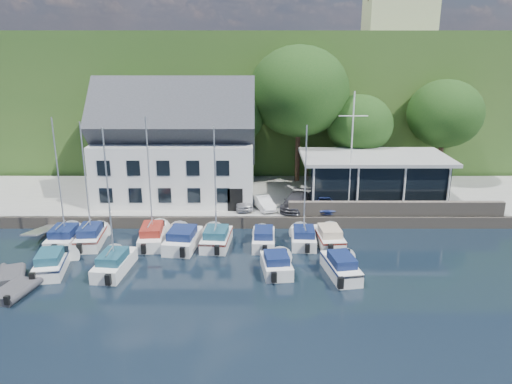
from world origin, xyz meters
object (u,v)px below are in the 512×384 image
(car_dgrey, at_px, (295,201))
(boat_r1_6, at_px, (305,191))
(boat_r2_0, at_px, (52,261))
(boat_r2_4, at_px, (341,264))
(boat_r1_5, at_px, (264,237))
(boat_r2_3, at_px, (276,262))
(boat_r1_1, at_px, (86,185))
(boat_r2_1, at_px, (109,208))
(flagpole, at_px, (351,152))
(boat_r1_4, at_px, (215,189))
(harbor_building, at_px, (176,151))
(car_silver, at_px, (242,201))
(car_blue, at_px, (324,203))
(dinghy_1, at_px, (14,290))
(club_pavilion, at_px, (373,177))
(car_white, at_px, (263,202))
(dinghy_0, at_px, (12,274))
(boat_r1_7, at_px, (329,235))
(boat_r1_0, at_px, (60,186))
(boat_r1_2, at_px, (150,185))
(boat_r1_3, at_px, (183,237))

(car_dgrey, relative_size, boat_r1_6, 0.53)
(boat_r2_0, distance_m, boat_r2_4, 19.55)
(boat_r1_5, bearing_deg, boat_r2_3, -78.34)
(boat_r1_1, height_order, boat_r2_1, boat_r1_1)
(flagpole, height_order, boat_r1_4, flagpole)
(harbor_building, bearing_deg, car_silver, -27.38)
(car_blue, distance_m, dinghy_1, 24.82)
(car_silver, bearing_deg, club_pavilion, 1.31)
(car_white, relative_size, boat_r2_3, 0.71)
(boat_r2_3, bearing_deg, dinghy_0, 176.61)
(club_pavilion, xyz_separation_m, boat_r1_7, (-5.09, -8.41, -2.32))
(car_dgrey, distance_m, boat_r2_0, 20.12)
(boat_r1_7, bearing_deg, boat_r1_0, 175.68)
(car_blue, bearing_deg, boat_r1_4, -152.52)
(club_pavilion, relative_size, car_white, 3.81)
(dinghy_0, bearing_deg, boat_r1_6, -5.31)
(boat_r1_2, bearing_deg, boat_r1_3, -23.65)
(car_silver, relative_size, boat_r1_6, 0.42)
(flagpole, relative_size, boat_r1_6, 1.19)
(flagpole, distance_m, boat_r1_2, 16.88)
(car_white, height_order, boat_r2_3, car_white)
(club_pavilion, xyz_separation_m, car_dgrey, (-7.29, -2.87, -1.40))
(boat_r1_0, distance_m, boat_r2_1, 6.75)
(flagpole, xyz_separation_m, dinghy_1, (-22.94, -13.52, -5.67))
(car_white, xyz_separation_m, boat_r1_2, (-8.62, -5.20, 3.04))
(boat_r1_1, xyz_separation_m, boat_r2_3, (14.05, -4.88, -4.04))
(boat_r1_0, bearing_deg, boat_r2_4, -14.59)
(boat_r2_3, xyz_separation_m, dinghy_0, (-17.49, -0.99, -0.36))
(boat_r1_5, relative_size, boat_r2_0, 0.93)
(boat_r1_2, bearing_deg, boat_r1_6, -5.44)
(car_silver, relative_size, boat_r1_4, 0.40)
(flagpole, distance_m, boat_r1_5, 10.80)
(flagpole, height_order, boat_r2_0, flagpole)
(dinghy_0, bearing_deg, boat_r1_4, 1.24)
(car_silver, height_order, dinghy_0, car_silver)
(club_pavilion, distance_m, boat_r1_1, 24.90)
(flagpole, height_order, boat_r1_6, flagpole)
(harbor_building, distance_m, boat_r1_5, 12.95)
(car_white, distance_m, boat_r2_4, 11.98)
(boat_r1_1, relative_size, boat_r2_1, 1.04)
(car_white, height_order, car_blue, car_blue)
(boat_r1_7, height_order, boat_r2_0, boat_r2_0)
(harbor_building, relative_size, dinghy_0, 4.81)
(boat_r1_7, relative_size, dinghy_0, 1.93)
(car_dgrey, relative_size, dinghy_0, 1.50)
(boat_r2_1, relative_size, boat_r2_3, 1.86)
(boat_r1_5, height_order, boat_r2_1, boat_r2_1)
(flagpole, relative_size, boat_r1_5, 1.86)
(boat_r1_3, xyz_separation_m, dinghy_0, (-10.56, -5.25, -0.43))
(car_white, height_order, boat_r1_1, boat_r1_1)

